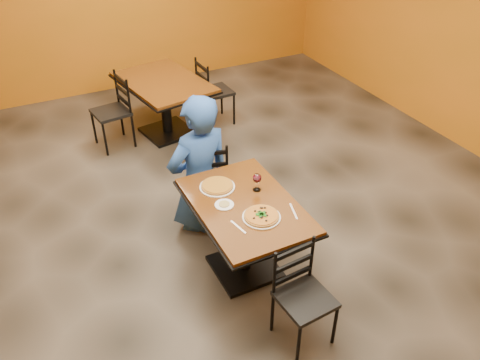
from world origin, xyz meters
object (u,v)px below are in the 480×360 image
chair_main_near (305,300)px  table_second (165,94)px  side_plate (224,205)px  plate_far (217,187)px  diner (199,163)px  pizza_far (217,185)px  table_main (245,222)px  plate_main (261,217)px  chair_main_far (207,176)px  wine_glass (257,181)px  chair_second_left (111,113)px  pizza_main (262,216)px  chair_second_right (215,92)px

chair_main_near → table_second: bearing=82.9°
table_second → side_plate: bearing=-98.4°
table_second → chair_main_near: 3.61m
chair_main_near → plate_far: 1.24m
diner → pizza_far: bearing=77.3°
table_main → plate_main: size_ratio=3.97×
table_main → table_second: same height
chair_main_far → plate_far: bearing=93.1°
table_main → side_plate: (-0.17, 0.06, 0.20)m
wine_glass → diner: bearing=110.9°
table_main → diner: bearing=95.8°
chair_second_left → pizza_far: 2.47m
table_main → chair_main_near: size_ratio=1.47×
pizza_main → side_plate: (-0.20, 0.28, -0.02)m
chair_second_right → side_plate: bearing=155.1°
pizza_far → wine_glass: bearing=-32.7°
chair_main_near → plate_far: size_ratio=2.70×
table_second → chair_main_far: (-0.19, -1.80, -0.12)m
chair_main_near → plate_far: (-0.18, 1.18, 0.34)m
plate_far → wine_glass: size_ratio=1.72×
chair_main_near → diner: (-0.15, 1.67, 0.29)m
chair_second_right → wine_glass: 2.75m
plate_far → wine_glass: wine_glass is taller
pizza_main → plate_far: size_ratio=0.92×
diner → plate_far: size_ratio=4.55×
table_main → plate_main: plate_main is taller
pizza_main → side_plate: bearing=125.3°
chair_second_left → table_main: bearing=1.9°
chair_main_far → chair_second_left: bearing=-56.3°
chair_second_right → plate_far: size_ratio=2.93×
chair_main_far → pizza_far: size_ratio=3.18×
pizza_main → pizza_far: same height
chair_main_far → side_plate: (-0.21, -0.88, 0.31)m
diner → plate_far: 0.50m
chair_main_far → chair_second_left: (-0.53, 1.80, 0.02)m
table_second → chair_second_right: bearing=0.0°
diner → pizza_far: diner is taller
table_second → chair_main_near: bearing=-92.7°
pizza_far → wine_glass: 0.35m
chair_second_left → diner: diner is taller
chair_second_left → wine_glass: bearing=6.1°
chair_main_near → table_main: bearing=89.9°
chair_second_left → wine_glass: 2.72m
chair_main_far → plate_far: (-0.16, -0.62, 0.31)m
chair_second_right → diner: diner is taller
table_second → wine_glass: wine_glass is taller
chair_main_far → pizza_main: bearing=106.8°
diner → side_plate: 0.76m
chair_second_right → plate_far: chair_second_right is taller
chair_second_left → diner: 1.99m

